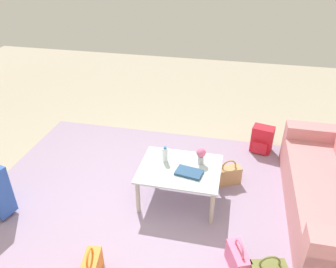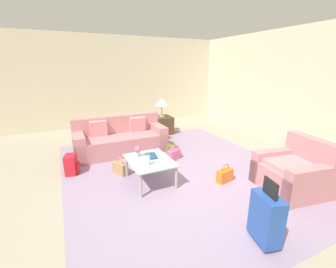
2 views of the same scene
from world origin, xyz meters
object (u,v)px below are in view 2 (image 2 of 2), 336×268
Objects in this scene: side_table at (162,125)px; backpack_red at (71,165)px; coffee_table_book at (151,156)px; suitcase_blue at (266,217)px; armchair at (295,173)px; handbag_tan at (120,168)px; table_lamp at (162,102)px; handbag_pink at (174,155)px; flower_vase at (138,151)px; couch at (120,140)px; handbag_orange at (225,175)px; water_bottle at (148,160)px; coffee_table at (150,163)px; handbag_olive at (172,150)px.

side_table reaches higher than backpack_red.
coffee_table_book is 0.35× the size of suitcase_blue.
armchair is 3.16× the size of handbag_tan.
armchair is 4.23m from table_lamp.
suitcase_blue is at bearing 33.58° from backpack_red.
handbag_pink is 0.89× the size of backpack_red.
flower_vase is at bearing 55.70° from backpack_red.
couch is 3.71× the size of side_table.
flower_vase is 0.62m from handbag_tan.
flower_vase reaches higher than coffee_table_book.
handbag_pink is at bearing -163.42° from handbag_orange.
handbag_pink is at bearing 133.73° from water_bottle.
water_bottle is (0.20, -0.10, 0.15)m from coffee_table.
backpack_red is at bearing -97.11° from handbag_pink.
handbag_tan is (2.24, -1.92, -0.87)m from table_lamp.
handbag_pink is 1.00× the size of handbag_olive.
coffee_table_book is at bearing -52.42° from handbag_pink.
coffee_table_book is 3.04m from side_table.
flower_vase is (-0.10, -0.23, 0.11)m from coffee_table_book.
handbag_tan is (-2.56, -1.12, -0.23)m from suitcase_blue.
side_table is 3.32m from backpack_red.
coffee_table_book reaches higher than handbag_orange.
side_table is at bearing 163.57° from handbag_olive.
side_table is 1.64× the size of handbag_pink.
coffee_table_book is (-1.43, -2.09, 0.16)m from armchair.
backpack_red is (1.80, -2.79, -0.08)m from side_table.
table_lamp is at bearing 122.86° from backpack_red.
flower_vase is 1.43m from handbag_olive.
suitcase_blue is at bearing 11.91° from couch.
handbag_olive is at bearing 174.88° from suitcase_blue.
couch is 1.34m from handbag_olive.
backpack_red is at bearing -127.72° from coffee_table.
coffee_table is 2.64× the size of handbag_tan.
table_lamp is 3.42m from backpack_red.
armchair is at bearing 27.56° from handbag_olive.
table_lamp is at bearing 147.40° from flower_vase.
water_bottle reaches higher than handbag_olive.
backpack_red is (-0.78, -1.14, -0.38)m from flower_vase.
suitcase_blue is 2.37× the size of handbag_orange.
side_table is at bearing 151.82° from coffee_table.
backpack_red reaches higher than handbag_tan.
table_lamp is (-1.01, 1.60, 0.70)m from couch.
coffee_table is 2.36× the size of backpack_red.
flower_vase is at bearing -32.60° from table_lamp.
coffee_table is 1.64m from backpack_red.
armchair reaches higher than couch.
flower_vase is at bearing -103.38° from coffee_table_book.
armchair reaches higher than coffee_table.
table_lamp is at bearing 163.09° from handbag_pink.
water_bottle is at bearing -105.88° from handbag_orange.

